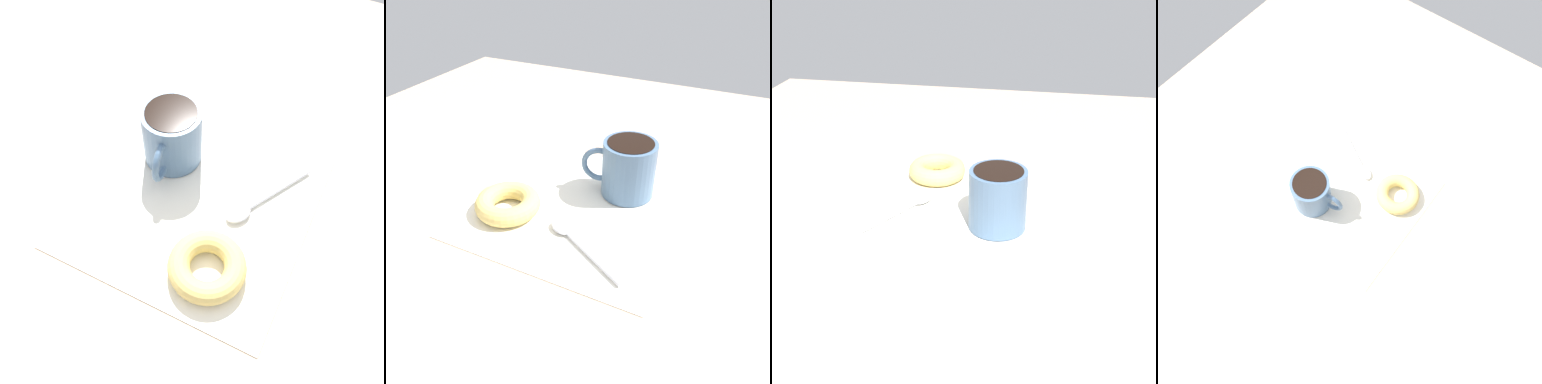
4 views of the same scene
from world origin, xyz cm
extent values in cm
cube|color=tan|center=(0.00, 0.00, -1.00)|extent=(120.00, 120.00, 2.00)
cube|color=white|center=(-0.33, 2.28, 0.15)|extent=(30.19, 30.19, 0.30)
cylinder|color=slate|center=(-6.19, 8.03, 4.65)|extent=(8.13, 8.13, 8.69)
cylinder|color=black|center=(-6.19, 8.03, 8.79)|extent=(6.93, 6.93, 0.60)
torus|color=slate|center=(-5.42, 3.54, 4.65)|extent=(1.86, 5.84, 5.77)
torus|color=#E5C66B|center=(5.84, -6.12, 1.67)|extent=(9.54, 9.54, 2.75)
ellipsoid|color=silver|center=(6.19, 2.84, 0.75)|extent=(3.86, 4.32, 0.90)
cylinder|color=silver|center=(9.56, 8.77, 0.58)|extent=(6.09, 10.16, 0.56)
camera|label=1|loc=(13.54, -25.67, 48.91)|focal=40.00mm
camera|label=2|loc=(40.86, 21.85, 34.41)|focal=35.00mm
camera|label=3|loc=(-13.61, 73.32, 39.70)|focal=50.00mm
camera|label=4|loc=(-27.19, -18.32, 76.16)|focal=35.00mm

